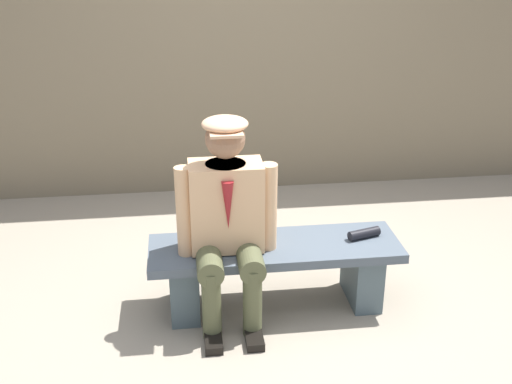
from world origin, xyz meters
TOP-DOWN VIEW (x-y plane):
  - ground_plane at (0.00, 0.00)m, footprint 30.00×30.00m
  - bench at (0.00, 0.00)m, footprint 1.52×0.46m
  - seated_man at (0.29, 0.06)m, footprint 0.59×0.59m
  - rolled_magazine at (-0.56, -0.02)m, footprint 0.21×0.12m
  - stadium_wall at (0.00, -2.02)m, footprint 12.00×0.24m

SIDE VIEW (x-z plane):
  - ground_plane at x=0.00m, z-range 0.00..0.00m
  - bench at x=0.00m, z-range 0.07..0.49m
  - rolled_magazine at x=-0.56m, z-range 0.42..0.48m
  - seated_man at x=0.29m, z-range 0.05..1.29m
  - stadium_wall at x=0.00m, z-range 0.00..2.39m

